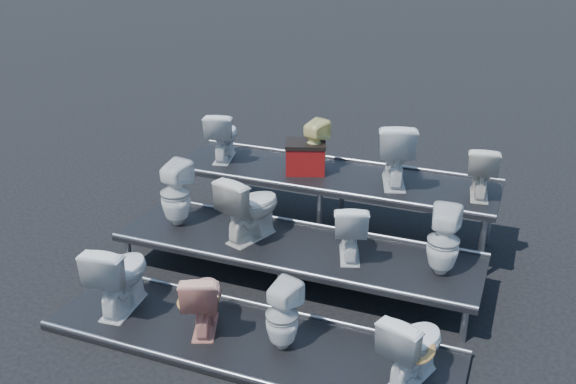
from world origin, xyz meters
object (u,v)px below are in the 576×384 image
at_px(toilet_7, 443,241).
at_px(red_crate, 305,159).
at_px(toilet_6, 350,229).
at_px(toilet_1, 203,298).
at_px(toilet_4, 176,194).
at_px(toilet_11, 481,170).
at_px(toilet_10, 395,152).
at_px(toilet_5, 251,207).
at_px(toilet_2, 282,316).
at_px(toilet_9, 314,147).
at_px(toilet_8, 223,135).
at_px(toilet_0, 120,274).
at_px(toilet_3, 413,345).

distance_m(toilet_7, red_crate, 2.37).
bearing_deg(toilet_6, toilet_1, 30.22).
relative_size(toilet_4, toilet_11, 1.25).
bearing_deg(toilet_6, toilet_10, -116.19).
relative_size(toilet_1, toilet_5, 0.87).
relative_size(toilet_2, toilet_11, 1.11).
distance_m(toilet_9, toilet_10, 1.05).
height_order(toilet_6, red_crate, red_crate).
bearing_deg(toilet_7, toilet_8, -23.99).
height_order(toilet_8, toilet_9, toilet_9).
distance_m(toilet_5, red_crate, 1.29).
distance_m(toilet_5, toilet_9, 1.38).
bearing_deg(toilet_0, toilet_2, 173.83).
relative_size(toilet_3, toilet_11, 1.12).
height_order(toilet_1, red_crate, red_crate).
xyz_separation_m(toilet_0, toilet_8, (-0.08, 2.60, 0.73)).
bearing_deg(toilet_10, red_crate, -15.13).
relative_size(toilet_8, toilet_9, 0.98).
xyz_separation_m(toilet_7, toilet_8, (-3.21, 1.30, 0.36)).
bearing_deg(toilet_9, toilet_7, 165.61).
xyz_separation_m(toilet_5, toilet_11, (2.41, 1.30, 0.32)).
xyz_separation_m(toilet_3, red_crate, (-1.98, 2.56, 0.62)).
relative_size(toilet_0, toilet_9, 1.17).
relative_size(toilet_1, toilet_11, 1.07).
height_order(toilet_8, toilet_10, toilet_10).
xyz_separation_m(toilet_0, red_crate, (1.13, 2.56, 0.57)).
distance_m(toilet_2, toilet_7, 1.87).
relative_size(toilet_3, toilet_8, 1.06).
height_order(toilet_9, red_crate, toilet_9).
bearing_deg(toilet_4, toilet_0, 102.18).
bearing_deg(toilet_8, toilet_3, 127.27).
height_order(toilet_0, toilet_3, toilet_0).
distance_m(toilet_1, toilet_3, 2.12).
bearing_deg(red_crate, toilet_7, -52.03).
bearing_deg(toilet_11, toilet_0, 30.37).
bearing_deg(toilet_6, toilet_0, 12.71).
relative_size(toilet_0, toilet_11, 1.27).
height_order(toilet_6, toilet_8, toilet_8).
height_order(toilet_5, toilet_9, toilet_9).
distance_m(toilet_0, red_crate, 2.86).
relative_size(toilet_1, toilet_6, 1.04).
height_order(toilet_0, red_crate, red_crate).
distance_m(toilet_2, toilet_6, 1.38).
height_order(toilet_8, toilet_11, toilet_8).
xyz_separation_m(toilet_1, toilet_4, (-1.06, 1.30, 0.46)).
bearing_deg(toilet_2, toilet_9, -60.69).
height_order(toilet_2, toilet_9, toilet_9).
relative_size(toilet_7, toilet_8, 1.10).
bearing_deg(toilet_6, toilet_4, -18.79).
distance_m(toilet_6, toilet_11, 1.82).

